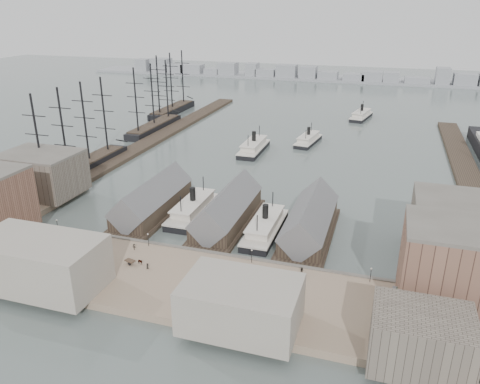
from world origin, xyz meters
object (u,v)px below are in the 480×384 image
(tram, at_px, (396,308))
(horse_cart_left, at_px, (89,247))
(horse_cart_right, at_px, (237,299))
(ferry_docked_west, at_px, (193,208))
(horse_cart_center, at_px, (136,262))

(tram, xyz_separation_m, horse_cart_left, (-80.58, 5.10, -1.23))
(tram, height_order, horse_cart_right, tram)
(tram, relative_size, horse_cart_left, 2.35)
(ferry_docked_west, distance_m, horse_cart_left, 37.70)
(horse_cart_center, bearing_deg, horse_cart_left, 95.46)
(horse_cart_left, height_order, horse_cart_right, horse_cart_right)
(ferry_docked_west, height_order, horse_cart_right, ferry_docked_west)
(tram, height_order, horse_cart_center, tram)
(horse_cart_left, xyz_separation_m, horse_cart_center, (16.17, -2.97, 0.00))
(ferry_docked_west, relative_size, horse_cart_center, 5.90)
(tram, distance_m, horse_cart_right, 34.89)
(ferry_docked_west, distance_m, horse_cart_center, 36.86)
(tram, distance_m, horse_cart_center, 64.46)
(horse_cart_left, height_order, horse_cart_center, horse_cart_center)
(horse_cart_left, relative_size, horse_cart_right, 0.99)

